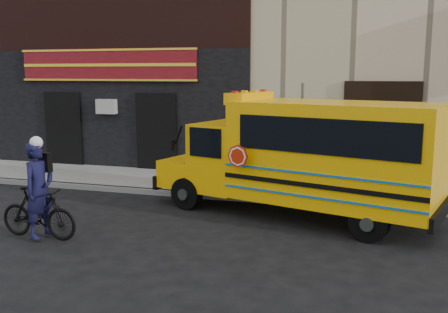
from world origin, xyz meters
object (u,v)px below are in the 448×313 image
bicycle (38,213)px  cyclist (39,192)px  school_bus (308,154)px  sign_pole (301,138)px

bicycle → cyclist: size_ratio=0.90×
school_bus → bicycle: 6.07m
sign_pole → cyclist: size_ratio=1.58×
school_bus → sign_pole: (-0.33, 1.30, 0.22)m
bicycle → school_bus: bearing=-56.9°
school_bus → sign_pole: bearing=104.4°
sign_pole → cyclist: sign_pole is taller
sign_pole → bicycle: 6.62m
cyclist → school_bus: bearing=-49.5°
school_bus → bicycle: bearing=-148.7°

